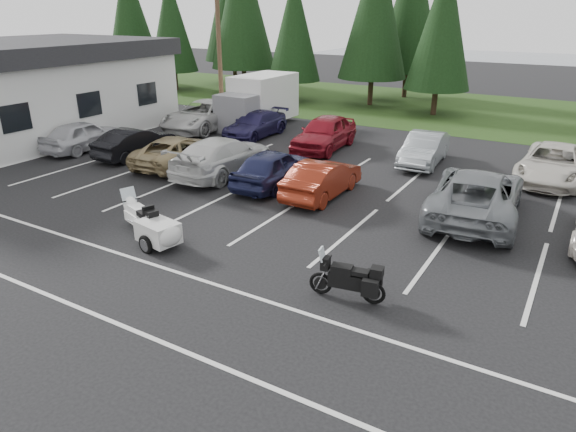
# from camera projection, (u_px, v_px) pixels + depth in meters

# --- Properties ---
(ground) EXTENTS (120.00, 120.00, 0.00)m
(ground) POSITION_uv_depth(u_px,v_px,m) (244.00, 226.00, 16.59)
(ground) COLOR black
(ground) RESTS_ON ground
(grass_strip) EXTENTS (80.00, 16.00, 0.01)m
(grass_strip) POSITION_uv_depth(u_px,v_px,m) (443.00, 109.00, 35.71)
(grass_strip) COLOR #1E3811
(grass_strip) RESTS_ON ground
(lake_water) EXTENTS (70.00, 50.00, 0.02)m
(lake_water) POSITION_uv_depth(u_px,v_px,m) (551.00, 69.00, 58.53)
(lake_water) COLOR slate
(lake_water) RESTS_ON ground
(building) EXTENTS (10.60, 15.60, 4.90)m
(building) POSITION_uv_depth(u_px,v_px,m) (9.00, 90.00, 27.35)
(building) COLOR silver
(building) RESTS_ON ground
(utility_pole) EXTENTS (1.60, 0.26, 9.00)m
(utility_pole) POSITION_uv_depth(u_px,v_px,m) (219.00, 43.00, 29.10)
(utility_pole) COLOR #473321
(utility_pole) RESTS_ON ground
(box_truck) EXTENTS (2.40, 5.60, 2.90)m
(box_truck) POSITION_uv_depth(u_px,v_px,m) (254.00, 102.00, 29.78)
(box_truck) COLOR silver
(box_truck) RESTS_ON ground
(stall_markings) EXTENTS (32.00, 16.00, 0.01)m
(stall_markings) POSITION_uv_depth(u_px,v_px,m) (276.00, 206.00, 18.18)
(stall_markings) COLOR silver
(stall_markings) RESTS_ON ground
(conifer_0) EXTENTS (4.58, 4.58, 10.66)m
(conifer_0) POSITION_uv_depth(u_px,v_px,m) (129.00, 11.00, 45.39)
(conifer_0) COLOR #332316
(conifer_0) RESTS_ON ground
(conifer_1) EXTENTS (3.96, 3.96, 9.22)m
(conifer_1) POSITION_uv_depth(u_px,v_px,m) (171.00, 23.00, 41.84)
(conifer_1) COLOR #332316
(conifer_1) RESTS_ON ground
(conifer_2) EXTENTS (5.10, 5.10, 11.89)m
(conifer_2) POSITION_uv_depth(u_px,v_px,m) (242.00, 2.00, 39.69)
(conifer_2) COLOR #332316
(conifer_2) RESTS_ON ground
(conifer_3) EXTENTS (3.87, 3.87, 9.02)m
(conifer_3) POSITION_uv_depth(u_px,v_px,m) (294.00, 27.00, 36.61)
(conifer_3) COLOR #332316
(conifer_3) RESTS_ON ground
(conifer_4) EXTENTS (4.80, 4.80, 11.17)m
(conifer_4) POSITION_uv_depth(u_px,v_px,m) (375.00, 8.00, 34.73)
(conifer_4) COLOR #332316
(conifer_4) RESTS_ON ground
(conifer_5) EXTENTS (4.14, 4.14, 9.63)m
(conifer_5) POSITION_uv_depth(u_px,v_px,m) (443.00, 24.00, 31.68)
(conifer_5) COLOR #332316
(conifer_5) RESTS_ON ground
(conifer_back_a) EXTENTS (5.28, 5.28, 12.30)m
(conifer_back_a) POSITION_uv_depth(u_px,v_px,m) (232.00, 0.00, 44.84)
(conifer_back_a) COLOR #332316
(conifer_back_a) RESTS_ON ground
(conifer_back_b) EXTENTS (4.97, 4.97, 11.58)m
(conifer_back_b) POSITION_uv_depth(u_px,v_px,m) (412.00, 4.00, 37.84)
(conifer_back_b) COLOR #332316
(conifer_back_b) RESTS_ON ground
(car_near_0) EXTENTS (2.02, 4.42, 1.47)m
(car_near_0) POSITION_uv_depth(u_px,v_px,m) (83.00, 135.00, 25.13)
(car_near_0) COLOR silver
(car_near_0) RESTS_ON ground
(car_near_1) EXTENTS (1.51, 4.15, 1.36)m
(car_near_1) POSITION_uv_depth(u_px,v_px,m) (135.00, 143.00, 23.99)
(car_near_1) COLOR black
(car_near_1) RESTS_ON ground
(car_near_2) EXTENTS (2.65, 4.96, 1.33)m
(car_near_2) POSITION_uv_depth(u_px,v_px,m) (178.00, 151.00, 22.66)
(car_near_2) COLOR #917D54
(car_near_2) RESTS_ON ground
(car_near_3) EXTENTS (2.33, 5.46, 1.57)m
(car_near_3) POSITION_uv_depth(u_px,v_px,m) (223.00, 156.00, 21.43)
(car_near_3) COLOR silver
(car_near_3) RESTS_ON ground
(car_near_4) EXTENTS (1.95, 4.40, 1.47)m
(car_near_4) POSITION_uv_depth(u_px,v_px,m) (273.00, 168.00, 20.06)
(car_near_4) COLOR #191C3F
(car_near_4) RESTS_ON ground
(car_near_5) EXTENTS (1.48, 4.15, 1.36)m
(car_near_5) POSITION_uv_depth(u_px,v_px,m) (322.00, 179.00, 18.94)
(car_near_5) COLOR maroon
(car_near_5) RESTS_ON ground
(car_near_6) EXTENTS (3.28, 6.15, 1.64)m
(car_near_6) POSITION_uv_depth(u_px,v_px,m) (476.00, 194.00, 16.96)
(car_near_6) COLOR slate
(car_near_6) RESTS_ON ground
(car_far_0) EXTENTS (2.90, 5.95, 1.63)m
(car_far_0) POSITION_uv_depth(u_px,v_px,m) (205.00, 115.00, 29.37)
(car_far_0) COLOR beige
(car_far_0) RESTS_ON ground
(car_far_1) EXTENTS (1.92, 4.62, 1.33)m
(car_far_1) POSITION_uv_depth(u_px,v_px,m) (255.00, 125.00, 27.76)
(car_far_1) COLOR #1F1B44
(car_far_1) RESTS_ON ground
(car_far_2) EXTENTS (2.26, 4.96, 1.65)m
(car_far_2) POSITION_uv_depth(u_px,v_px,m) (325.00, 133.00, 25.23)
(car_far_2) COLOR maroon
(car_far_2) RESTS_ON ground
(car_far_3) EXTENTS (1.74, 4.29, 1.38)m
(car_far_3) POSITION_uv_depth(u_px,v_px,m) (424.00, 149.00, 22.87)
(car_far_3) COLOR gray
(car_far_3) RESTS_ON ground
(car_far_4) EXTENTS (2.63, 5.28, 1.44)m
(car_far_4) POSITION_uv_depth(u_px,v_px,m) (553.00, 164.00, 20.63)
(car_far_4) COLOR beige
(car_far_4) RESTS_ON ground
(touring_motorcycle) EXTENTS (2.44, 1.45, 1.29)m
(touring_motorcycle) POSITION_uv_depth(u_px,v_px,m) (140.00, 213.00, 15.88)
(touring_motorcycle) COLOR white
(touring_motorcycle) RESTS_ON ground
(cargo_trailer) EXTENTS (1.92, 1.30, 0.82)m
(cargo_trailer) POSITION_uv_depth(u_px,v_px,m) (158.00, 234.00, 14.93)
(cargo_trailer) COLOR silver
(cargo_trailer) RESTS_ON ground
(adventure_motorcycle) EXTENTS (2.17, 1.06, 1.26)m
(adventure_motorcycle) POSITION_uv_depth(u_px,v_px,m) (347.00, 275.00, 12.19)
(adventure_motorcycle) COLOR black
(adventure_motorcycle) RESTS_ON ground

